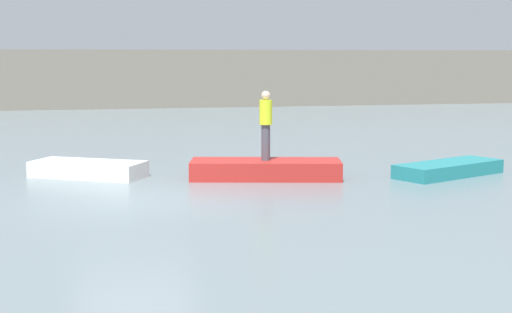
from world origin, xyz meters
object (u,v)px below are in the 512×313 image
rowboat_teal (449,169)px  rowboat_red (266,169)px  rowboat_white (88,169)px  person_hiviz_shirt (266,122)px

rowboat_teal → rowboat_red: bearing=148.8°
rowboat_red → rowboat_teal: (4.71, -0.60, -0.06)m
rowboat_red → rowboat_teal: bearing=6.0°
rowboat_white → rowboat_red: (4.37, -1.21, 0.03)m
rowboat_red → person_hiviz_shirt: (0.00, -0.00, 1.20)m
rowboat_white → person_hiviz_shirt: (4.37, -1.21, 1.23)m
rowboat_red → person_hiviz_shirt: 1.20m
rowboat_teal → person_hiviz_shirt: person_hiviz_shirt is taller
rowboat_red → rowboat_white: bearing=177.8°
rowboat_teal → rowboat_white: bearing=144.8°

